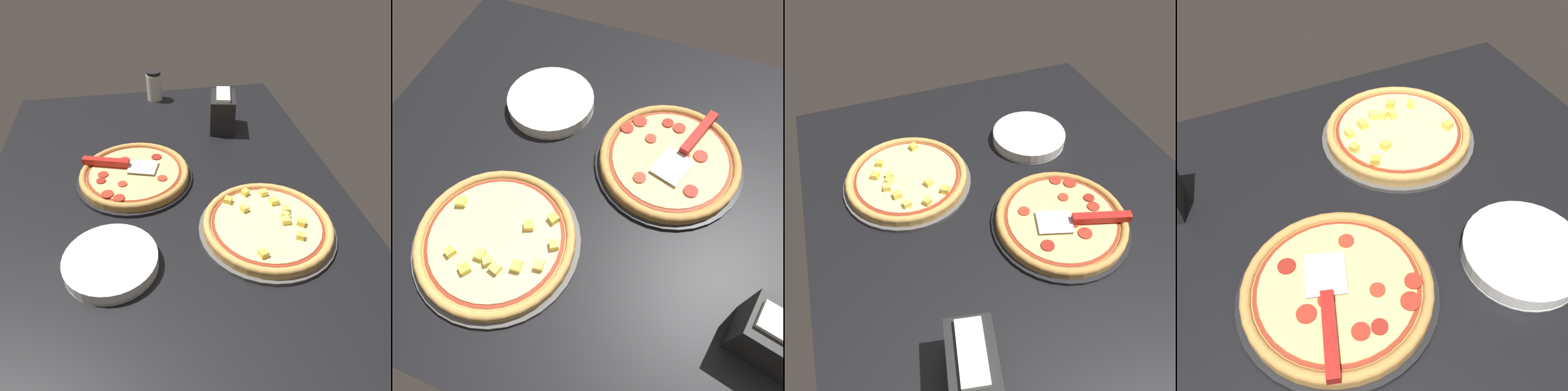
{
  "view_description": "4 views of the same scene",
  "coord_description": "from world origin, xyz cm",
  "views": [
    {
      "loc": [
        92.97,
        -6.24,
        72.54
      ],
      "look_at": [
        9.49,
        8.07,
        3.0
      ],
      "focal_mm": 35.0,
      "sensor_mm": 36.0,
      "label": 1
    },
    {
      "loc": [
        -6.08,
        48.31,
        77.33
      ],
      "look_at": [
        9.49,
        8.07,
        3.0
      ],
      "focal_mm": 35.0,
      "sensor_mm": 36.0,
      "label": 2
    },
    {
      "loc": [
        -56.4,
        32.83,
        78.29
      ],
      "look_at": [
        9.49,
        8.07,
        3.0
      ],
      "focal_mm": 35.0,
      "sensor_mm": 36.0,
      "label": 3
    },
    {
      "loc": [
        -17.49,
        -49.5,
        72.29
      ],
      "look_at": [
        9.49,
        8.07,
        3.0
      ],
      "focal_mm": 42.0,
      "sensor_mm": 36.0,
      "label": 4
    }
  ],
  "objects": [
    {
      "name": "pizza_back",
      "position": [
        24.09,
        24.93,
        2.43
      ],
      "size": [
        34.28,
        34.28,
        3.72
      ],
      "color": "tan",
      "rests_on": "pizza_pan_back"
    },
    {
      "name": "plate_stack",
      "position": [
        29.42,
        -16.09,
        1.75
      ],
      "size": [
        22.98,
        22.98,
        3.5
      ],
      "color": "white",
      "rests_on": "ground_plane"
    },
    {
      "name": "serving_spatula",
      "position": [
        -9.11,
        -15.16,
        4.53
      ],
      "size": [
        11.56,
        24.01,
        2.0
      ],
      "color": "silver",
      "rests_on": "pizza_front"
    },
    {
      "name": "parmesan_shaker",
      "position": [
        -62.39,
        2.59,
        6.05
      ],
      "size": [
        6.43,
        6.43,
        12.3
      ],
      "color": "silver",
      "rests_on": "ground_plane"
    },
    {
      "name": "pizza_front",
      "position": [
        -5.12,
        -8.79,
        2.37
      ],
      "size": [
        33.89,
        33.89,
        2.7
      ],
      "color": "#C68E47",
      "rests_on": "pizza_pan_front"
    },
    {
      "name": "pizza_pan_front",
      "position": [
        -5.14,
        -8.77,
        0.5
      ],
      "size": [
        36.05,
        36.05,
        1.0
      ],
      "primitive_type": "cylinder",
      "color": "black",
      "rests_on": "ground_plane"
    },
    {
      "name": "napkin_holder",
      "position": [
        -32.91,
        25.52,
        6.76
      ],
      "size": [
        15.2,
        11.53,
        14.13
      ],
      "color": "black",
      "rests_on": "ground_plane"
    },
    {
      "name": "pizza_pan_back",
      "position": [
        24.12,
        24.91,
        0.5
      ],
      "size": [
        36.47,
        36.47,
        1.0
      ],
      "primitive_type": "cylinder",
      "color": "#565451",
      "rests_on": "ground_plane"
    },
    {
      "name": "ground_plane",
      "position": [
        0.0,
        0.0,
        -1.8
      ],
      "size": [
        140.88,
        108.26,
        3.6
      ],
      "primitive_type": "cube",
      "color": "black"
    }
  ]
}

